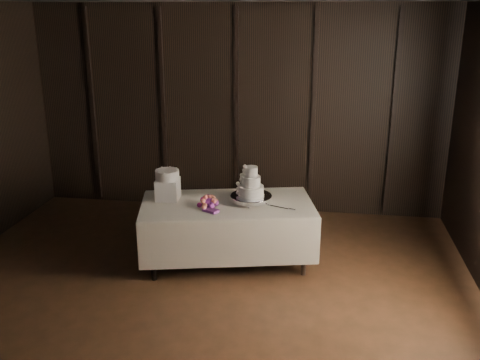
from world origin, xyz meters
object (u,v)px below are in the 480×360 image
at_px(display_table, 227,230).
at_px(cake_stand, 251,199).
at_px(box_pedestal, 168,189).
at_px(bouquet, 209,203).
at_px(small_cake, 167,175).
at_px(wedding_cake, 249,184).

relative_size(display_table, cake_stand, 4.48).
relative_size(cake_stand, box_pedestal, 1.86).
relative_size(cake_stand, bouquet, 1.26).
bearing_deg(box_pedestal, small_cake, 0.00).
bearing_deg(box_pedestal, display_table, -1.92).
relative_size(wedding_cake, box_pedestal, 1.34).
xyz_separation_m(display_table, small_cake, (-0.71, 0.02, 0.65)).
bearing_deg(bouquet, cake_stand, 27.16).
xyz_separation_m(display_table, wedding_cake, (0.25, 0.04, 0.57)).
bearing_deg(cake_stand, display_table, -168.26).
height_order(display_table, small_cake, small_cake).
distance_m(bouquet, small_cake, 0.62).
distance_m(bouquet, box_pedestal, 0.57).
xyz_separation_m(display_table, box_pedestal, (-0.71, 0.02, 0.47)).
xyz_separation_m(cake_stand, box_pedestal, (-0.99, -0.03, 0.08)).
distance_m(wedding_cake, small_cake, 0.96).
bearing_deg(wedding_cake, box_pedestal, 178.02).
height_order(cake_stand, small_cake, small_cake).
distance_m(wedding_cake, box_pedestal, 0.97).
height_order(wedding_cake, small_cake, wedding_cake).
bearing_deg(wedding_cake, bouquet, -156.05).
xyz_separation_m(wedding_cake, box_pedestal, (-0.96, -0.02, -0.10)).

